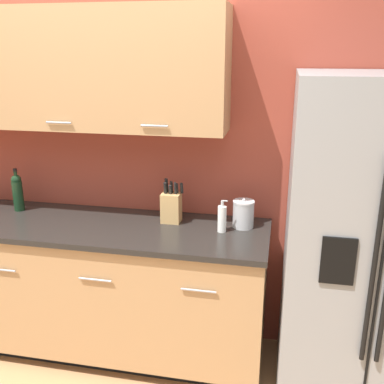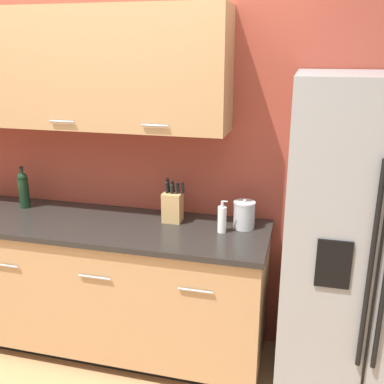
% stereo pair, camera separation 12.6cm
% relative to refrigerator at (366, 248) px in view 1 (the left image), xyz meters
% --- Properties ---
extents(wall_back, '(10.00, 0.39, 2.60)m').
position_rel_refrigerator_xyz_m(wall_back, '(-1.66, 0.37, 0.51)').
color(wall_back, '#993D2D').
rests_on(wall_back, ground_plane).
extents(counter_unit, '(2.57, 0.64, 0.93)m').
position_rel_refrigerator_xyz_m(counter_unit, '(-1.81, 0.08, -0.47)').
color(counter_unit, black).
rests_on(counter_unit, ground_plane).
extents(refrigerator, '(0.87, 0.80, 1.88)m').
position_rel_refrigerator_xyz_m(refrigerator, '(0.00, 0.00, 0.00)').
color(refrigerator, gray).
rests_on(refrigerator, ground_plane).
extents(knife_block, '(0.13, 0.10, 0.28)m').
position_rel_refrigerator_xyz_m(knife_block, '(-1.16, 0.20, 0.09)').
color(knife_block, tan).
rests_on(knife_block, counter_unit).
extents(wine_bottle, '(0.07, 0.07, 0.29)m').
position_rel_refrigerator_xyz_m(wine_bottle, '(-2.23, 0.20, 0.12)').
color(wine_bottle, black).
rests_on(wine_bottle, counter_unit).
extents(soap_dispenser, '(0.06, 0.05, 0.20)m').
position_rel_refrigerator_xyz_m(soap_dispenser, '(-0.82, 0.10, 0.07)').
color(soap_dispenser, white).
rests_on(soap_dispenser, counter_unit).
extents(steel_canister, '(0.13, 0.13, 0.19)m').
position_rel_refrigerator_xyz_m(steel_canister, '(-0.70, 0.20, 0.07)').
color(steel_canister, '#B7B7BA').
rests_on(steel_canister, counter_unit).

